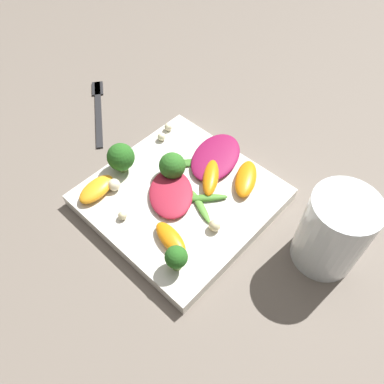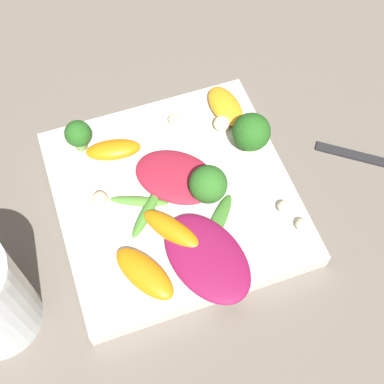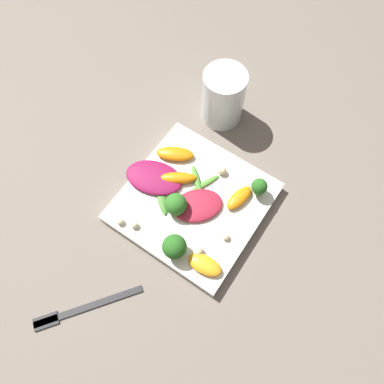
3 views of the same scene
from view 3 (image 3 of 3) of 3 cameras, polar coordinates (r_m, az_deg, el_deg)
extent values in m
plane|color=#6B6056|center=(0.70, 0.20, -1.91)|extent=(2.40, 2.40, 0.00)
cube|color=silver|center=(0.69, 0.21, -1.58)|extent=(0.25, 0.25, 0.02)
cylinder|color=white|center=(0.76, 4.78, 14.25)|extent=(0.08, 0.08, 0.12)
cube|color=#262628|center=(0.67, -15.47, -16.45)|extent=(0.15, 0.12, 0.01)
cube|color=#262628|center=(0.69, -21.41, -17.86)|extent=(0.04, 0.04, 0.01)
ellipsoid|color=maroon|center=(0.67, 0.86, -2.05)|extent=(0.11, 0.11, 0.01)
ellipsoid|color=maroon|center=(0.70, -5.82, 2.22)|extent=(0.10, 0.12, 0.01)
ellipsoid|color=orange|center=(0.64, 1.93, -11.00)|extent=(0.04, 0.06, 0.02)
ellipsoid|color=orange|center=(0.69, -2.21, 2.14)|extent=(0.06, 0.07, 0.02)
ellipsoid|color=orange|center=(0.68, 7.21, -0.88)|extent=(0.06, 0.04, 0.02)
ellipsoid|color=orange|center=(0.72, -2.60, 5.82)|extent=(0.06, 0.08, 0.02)
cylinder|color=#7A9E51|center=(0.69, 10.01, 0.26)|extent=(0.01, 0.01, 0.02)
sphere|color=#26601E|center=(0.68, 10.23, 0.85)|extent=(0.03, 0.03, 0.03)
cylinder|color=#7A9E51|center=(0.67, -2.42, -2.42)|extent=(0.01, 0.01, 0.01)
sphere|color=#2D6B23|center=(0.66, -2.47, -1.87)|extent=(0.04, 0.04, 0.04)
cylinder|color=#84AD5B|center=(0.64, -2.62, -8.80)|extent=(0.02, 0.02, 0.02)
sphere|color=#26601E|center=(0.63, -2.70, -8.32)|extent=(0.04, 0.04, 0.04)
ellipsoid|color=#3D7528|center=(0.68, -4.68, -0.91)|extent=(0.06, 0.06, 0.00)
ellipsoid|color=#518E33|center=(0.69, 2.29, 1.15)|extent=(0.06, 0.03, 0.01)
ellipsoid|color=#47842D|center=(0.70, 0.76, 1.76)|extent=(0.05, 0.05, 0.01)
sphere|color=beige|center=(0.65, 5.19, -6.82)|extent=(0.01, 0.01, 0.01)
sphere|color=beige|center=(0.67, -8.80, -4.95)|extent=(0.01, 0.01, 0.01)
sphere|color=beige|center=(0.67, -10.88, -4.42)|extent=(0.01, 0.01, 0.01)
sphere|color=beige|center=(0.64, 0.91, -8.95)|extent=(0.02, 0.02, 0.02)
sphere|color=beige|center=(0.70, 4.63, 3.27)|extent=(0.02, 0.02, 0.02)
camera|label=1|loc=(0.51, 46.50, 26.50)|focal=35.00mm
camera|label=2|loc=(0.53, -29.01, 46.09)|focal=50.00mm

